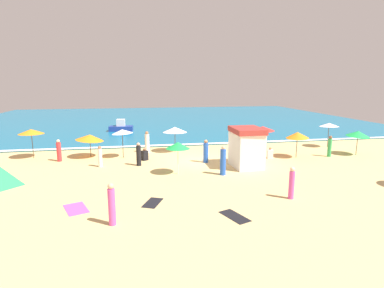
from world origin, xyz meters
The scene contains 29 objects.
ground_plane centered at (0.00, 0.00, 0.00)m, with size 60.00×60.00×0.00m, color #D8B775.
ocean_water centered at (0.00, 28.00, 0.05)m, with size 60.00×44.00×0.10m, color #146B93.
wave_breaker_foam centered at (0.00, 6.30, 0.10)m, with size 57.00×0.70×0.01m, color white.
lifeguard_cabana centered at (3.03, -2.00, 1.44)m, with size 2.02×2.65×2.83m.
beach_umbrella_0 centered at (-1.34, 3.74, 1.95)m, with size 2.51×2.52×2.21m.
beach_umbrella_1 centered at (6.32, 2.91, 1.95)m, with size 2.37×2.36×2.19m.
beach_umbrella_2 centered at (-12.75, 3.50, 2.14)m, with size 2.68×2.68×2.35m.
beach_umbrella_4 centered at (-5.71, 2.36, 2.12)m, with size 2.06×2.05×2.35m.
beach_umbrella_5 centered at (7.96, -0.10, 1.83)m, with size 2.32×2.31×2.12m.
beach_umbrella_6 centered at (13.38, -0.09, 1.78)m, with size 2.53×2.53×2.06m.
beach_umbrella_7 centered at (-8.29, 2.98, 1.62)m, with size 2.31×2.27×1.96m.
beach_umbrella_8 centered at (-1.99, -2.91, 1.93)m, with size 2.11×2.11×2.15m.
beach_umbrella_9 centered at (12.89, 3.16, 2.09)m, with size 2.24×2.24×2.29m.
beachgoer_0 centered at (-10.47, 2.05, 0.80)m, with size 0.47×0.47×1.70m.
beachgoer_2 centered at (0.86, -3.61, 0.90)m, with size 0.50×0.50×1.93m.
beachgoer_3 centered at (5.81, 0.08, 0.37)m, with size 0.50×0.50×0.88m.
beachgoer_4 centered at (-3.73, 3.87, 0.87)m, with size 0.47×0.47×1.86m.
beachgoer_5 centered at (-4.50, -0.31, 0.80)m, with size 0.43×0.43×1.70m.
beachgoer_6 centered at (0.47, -0.31, 0.82)m, with size 0.44×0.44×1.75m.
beachgoer_7 centered at (3.19, -8.33, 0.84)m, with size 0.32×0.32×1.71m.
beachgoer_8 centered at (10.77, -0.27, 0.85)m, with size 0.43×0.43×1.73m.
beachgoer_9 centered at (-5.74, -9.77, 0.90)m, with size 0.30×0.30×1.85m.
beachgoer_10 centered at (-7.22, -0.14, 0.73)m, with size 0.40×0.40×1.52m.
beachgoer_11 centered at (-4.04, 1.23, 0.40)m, with size 0.58×0.58×0.95m.
beach_towel_0 centered at (4.67, 3.04, 0.01)m, with size 1.77×1.51×0.01m.
beach_towel_1 centered at (-3.93, -7.63, 0.01)m, with size 1.20×1.55×0.01m.
beach_towel_2 centered at (-0.37, -9.92, 0.01)m, with size 1.22×1.71×0.01m.
beach_towel_3 centered at (-7.59, -7.72, 0.01)m, with size 1.45×1.81×0.01m.
small_boat_0 centered at (-6.43, 15.89, 0.57)m, with size 2.91×1.56×1.45m.
Camera 1 is at (-4.62, -22.46, 5.97)m, focal length 29.05 mm.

